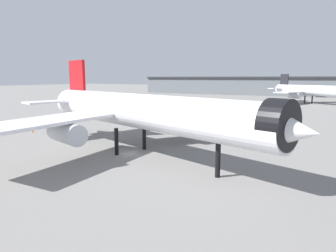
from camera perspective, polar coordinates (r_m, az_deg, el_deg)
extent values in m
plane|color=slate|center=(51.70, -7.17, -5.26)|extent=(900.00, 900.00, 0.00)
cylinder|color=white|center=(49.85, -5.40, 2.82)|extent=(49.85, 19.71, 5.64)
cone|color=white|center=(34.02, 21.85, -0.72)|extent=(7.52, 7.06, 5.53)
cone|color=white|center=(71.27, -18.05, 4.29)|extent=(8.55, 7.22, 5.36)
cylinder|color=black|center=(34.43, 20.19, 0.19)|extent=(4.05, 6.18, 5.70)
cube|color=white|center=(62.27, 2.65, 3.44)|extent=(19.46, 23.22, 0.45)
cylinder|color=#B7BAC1|center=(59.72, 1.67, 1.41)|extent=(7.64, 4.98, 3.10)
cube|color=white|center=(46.32, -22.35, 0.81)|extent=(8.64, 22.85, 0.45)
cylinder|color=#B7BAC1|center=(46.55, -18.56, -1.26)|extent=(7.64, 4.98, 3.10)
cube|color=red|center=(67.46, -16.75, 7.94)|extent=(5.95, 2.26, 9.03)
cube|color=white|center=(71.37, -12.71, 4.97)|extent=(6.92, 9.97, 0.34)
cube|color=white|center=(66.08, -21.59, 4.25)|extent=(6.92, 9.97, 0.34)
cylinder|color=black|center=(39.62, 9.38, -6.39)|extent=(0.68, 0.68, 4.51)
cylinder|color=black|center=(54.39, -4.51, -2.06)|extent=(0.68, 0.68, 4.51)
cylinder|color=black|center=(50.95, -9.69, -2.92)|extent=(0.68, 0.68, 4.51)
cylinder|color=silver|center=(164.96, 25.66, 6.06)|extent=(38.90, 28.07, 5.07)
cone|color=silver|center=(179.03, 20.17, 6.56)|extent=(8.16, 7.65, 4.82)
cube|color=silver|center=(176.79, 27.24, 5.89)|extent=(19.54, 17.55, 0.41)
cylinder|color=#B7BAC1|center=(174.37, 27.02, 5.32)|extent=(6.59, 5.66, 2.79)
cube|color=silver|center=(157.69, 21.92, 5.97)|extent=(11.85, 20.61, 0.41)
cylinder|color=#B7BAC1|center=(158.85, 22.73, 5.33)|extent=(6.59, 5.66, 2.79)
cube|color=black|center=(176.58, 21.06, 7.81)|extent=(4.61, 3.28, 8.11)
cube|color=silver|center=(181.07, 21.91, 6.65)|extent=(7.54, 8.64, 0.30)
cube|color=silver|center=(173.49, 19.63, 6.70)|extent=(7.54, 8.64, 0.30)
cylinder|color=black|center=(168.62, 25.53, 4.56)|extent=(0.61, 0.61, 4.06)
cylinder|color=black|center=(164.45, 24.38, 4.54)|extent=(0.61, 0.61, 4.06)
cube|color=slate|center=(233.69, 22.40, 6.80)|extent=(231.17, 23.57, 12.38)
cube|color=#232628|center=(233.60, 22.50, 8.46)|extent=(231.18, 25.85, 1.20)
cube|color=black|center=(85.22, -6.02, 0.86)|extent=(3.12, 5.79, 0.35)
cube|color=silver|center=(83.94, -6.83, 1.39)|extent=(2.61, 2.53, 1.60)
cube|color=#1E2D38|center=(83.21, -7.32, 1.54)|extent=(1.92, 0.38, 0.80)
cube|color=silver|center=(85.75, -5.57, 1.78)|extent=(2.78, 3.61, 2.20)
cylinder|color=black|center=(83.10, -6.39, 0.52)|extent=(0.41, 0.93, 0.90)
cylinder|color=black|center=(84.73, -7.49, 0.66)|extent=(0.41, 0.93, 0.90)
cylinder|color=black|center=(85.82, -4.57, 0.82)|extent=(0.41, 0.93, 0.90)
cylinder|color=black|center=(87.40, -5.67, 0.96)|extent=(0.41, 0.93, 0.90)
cone|color=#F2600C|center=(78.55, -24.22, -0.77)|extent=(0.62, 0.62, 0.78)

